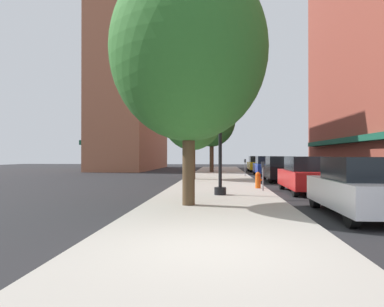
# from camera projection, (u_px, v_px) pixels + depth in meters

# --- Properties ---
(ground_plane) EXTENTS (90.00, 90.00, 0.00)m
(ground_plane) POSITION_uv_depth(u_px,v_px,m) (277.00, 181.00, 23.54)
(ground_plane) COLOR #232326
(sidewalk_slab) EXTENTS (4.80, 50.00, 0.12)m
(sidewalk_slab) POSITION_uv_depth(u_px,v_px,m) (219.00, 178.00, 24.88)
(sidewalk_slab) COLOR #A8A399
(sidewalk_slab) RESTS_ON ground
(building_far_background) EXTENTS (6.80, 18.00, 21.22)m
(building_far_background) POSITION_uv_depth(u_px,v_px,m) (133.00, 86.00, 43.81)
(building_far_background) COLOR #9E6047
(building_far_background) RESTS_ON ground
(lamppost) EXTENTS (0.48, 0.48, 5.90)m
(lamppost) POSITION_uv_depth(u_px,v_px,m) (220.00, 118.00, 13.92)
(lamppost) COLOR black
(lamppost) RESTS_ON sidewalk_slab
(fire_hydrant) EXTENTS (0.33, 0.26, 0.79)m
(fire_hydrant) POSITION_uv_depth(u_px,v_px,m) (258.00, 180.00, 16.74)
(fire_hydrant) COLOR #E05614
(fire_hydrant) RESTS_ON sidewalk_slab
(parking_meter_near) EXTENTS (0.14, 0.09, 1.31)m
(parking_meter_near) POSITION_uv_depth(u_px,v_px,m) (263.00, 172.00, 15.53)
(parking_meter_near) COLOR slate
(parking_meter_near) RESTS_ON sidewalk_slab
(parking_meter_far) EXTENTS (0.14, 0.09, 1.31)m
(parking_meter_far) POSITION_uv_depth(u_px,v_px,m) (245.00, 165.00, 27.03)
(parking_meter_far) COLOR slate
(parking_meter_far) RESTS_ON sidewalk_slab
(tree_near) EXTENTS (4.65, 4.65, 7.80)m
(tree_near) POSITION_uv_depth(u_px,v_px,m) (212.00, 119.00, 33.50)
(tree_near) COLOR #422D1E
(tree_near) RESTS_ON sidewalk_slab
(tree_mid) EXTENTS (4.26, 4.26, 6.85)m
(tree_mid) POSITION_uv_depth(u_px,v_px,m) (192.00, 114.00, 23.38)
(tree_mid) COLOR #422D1E
(tree_mid) RESTS_ON sidewalk_slab
(tree_far) EXTENTS (5.04, 5.04, 7.83)m
(tree_far) POSITION_uv_depth(u_px,v_px,m) (189.00, 51.00, 11.05)
(tree_far) COLOR #4C3823
(tree_far) RESTS_ON sidewalk_slab
(car_white) EXTENTS (1.80, 4.30, 1.66)m
(car_white) POSITION_uv_depth(u_px,v_px,m) (360.00, 188.00, 9.56)
(car_white) COLOR black
(car_white) RESTS_ON ground
(car_red) EXTENTS (1.80, 4.30, 1.66)m
(car_red) POSITION_uv_depth(u_px,v_px,m) (306.00, 175.00, 15.66)
(car_red) COLOR black
(car_red) RESTS_ON ground
(car_black) EXTENTS (1.80, 4.30, 1.66)m
(car_black) POSITION_uv_depth(u_px,v_px,m) (279.00, 169.00, 22.71)
(car_black) COLOR black
(car_black) RESTS_ON ground
(car_blue) EXTENTS (1.80, 4.30, 1.66)m
(car_blue) POSITION_uv_depth(u_px,v_px,m) (266.00, 166.00, 29.65)
(car_blue) COLOR black
(car_blue) RESTS_ON ground
(car_yellow) EXTENTS (1.80, 4.30, 1.66)m
(car_yellow) POSITION_uv_depth(u_px,v_px,m) (257.00, 164.00, 37.02)
(car_yellow) COLOR black
(car_yellow) RESTS_ON ground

